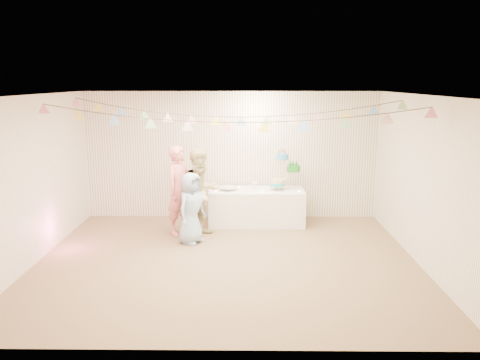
{
  "coord_description": "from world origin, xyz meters",
  "views": [
    {
      "loc": [
        0.29,
        -6.98,
        2.81
      ],
      "look_at": [
        0.2,
        0.8,
        1.15
      ],
      "focal_mm": 35.0,
      "sensor_mm": 36.0,
      "label": 1
    }
  ],
  "objects_px": {
    "table": "(257,207)",
    "cake_stand": "(285,168)",
    "person_adult_b": "(201,193)",
    "person_adult_a": "(180,190)",
    "person_child": "(191,208)"
  },
  "relations": [
    {
      "from": "table",
      "to": "person_adult_b",
      "type": "bearing_deg",
      "value": -144.28
    },
    {
      "from": "table",
      "to": "person_adult_a",
      "type": "relative_size",
      "value": 1.13
    },
    {
      "from": "table",
      "to": "cake_stand",
      "type": "distance_m",
      "value": 0.95
    },
    {
      "from": "person_adult_a",
      "to": "person_child",
      "type": "bearing_deg",
      "value": -121.16
    },
    {
      "from": "person_adult_a",
      "to": "person_adult_b",
      "type": "height_order",
      "value": "person_adult_a"
    },
    {
      "from": "table",
      "to": "cake_stand",
      "type": "height_order",
      "value": "cake_stand"
    },
    {
      "from": "person_adult_b",
      "to": "person_adult_a",
      "type": "bearing_deg",
      "value": 118.23
    },
    {
      "from": "table",
      "to": "person_adult_a",
      "type": "xyz_separation_m",
      "value": [
        -1.44,
        -0.61,
        0.48
      ]
    },
    {
      "from": "table",
      "to": "person_child",
      "type": "xyz_separation_m",
      "value": [
        -1.17,
        -1.11,
        0.28
      ]
    },
    {
      "from": "cake_stand",
      "to": "person_child",
      "type": "bearing_deg",
      "value": -145.88
    },
    {
      "from": "person_child",
      "to": "person_adult_b",
      "type": "bearing_deg",
      "value": 10.86
    },
    {
      "from": "table",
      "to": "person_adult_a",
      "type": "distance_m",
      "value": 1.63
    },
    {
      "from": "table",
      "to": "person_adult_b",
      "type": "xyz_separation_m",
      "value": [
        -1.03,
        -0.74,
        0.47
      ]
    },
    {
      "from": "person_adult_b",
      "to": "person_child",
      "type": "bearing_deg",
      "value": -154.9
    },
    {
      "from": "person_adult_b",
      "to": "person_child",
      "type": "relative_size",
      "value": 1.29
    }
  ]
}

